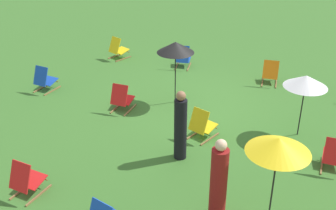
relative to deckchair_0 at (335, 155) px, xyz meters
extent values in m
plane|color=#386B28|center=(4.33, -1.38, -0.37)|extent=(40.00, 40.00, 0.00)
cube|color=olive|center=(0.22, -0.03, -0.35)|extent=(0.13, 0.76, 0.04)
cube|color=red|center=(0.02, -0.15, -0.10)|extent=(0.53, 0.49, 0.13)
cube|color=red|center=(-0.02, 0.14, 0.18)|extent=(0.51, 0.30, 0.57)
cylinder|color=olive|center=(0.04, -0.35, -0.17)|extent=(0.44, 0.08, 0.03)
cube|color=olive|center=(5.18, 3.88, -0.35)|extent=(0.06, 0.76, 0.04)
cube|color=olive|center=(5.62, 3.89, -0.35)|extent=(0.06, 0.76, 0.04)
cube|color=red|center=(5.40, 3.78, -0.10)|extent=(0.49, 0.45, 0.13)
cube|color=red|center=(5.40, 4.08, 0.18)|extent=(0.49, 0.26, 0.57)
cylinder|color=olive|center=(5.41, 3.58, -0.17)|extent=(0.44, 0.04, 0.03)
cube|color=olive|center=(5.55, -4.00, -0.35)|extent=(0.25, 0.74, 0.04)
cube|color=olive|center=(5.97, -3.88, -0.35)|extent=(0.25, 0.74, 0.04)
cube|color=#1947B7|center=(5.79, -4.04, -0.10)|extent=(0.58, 0.55, 0.13)
cube|color=#1947B7|center=(5.70, -3.75, 0.18)|extent=(0.53, 0.37, 0.57)
cylinder|color=olive|center=(5.84, -4.23, -0.17)|extent=(0.43, 0.15, 0.03)
cube|color=olive|center=(8.05, -3.54, -0.35)|extent=(0.24, 0.74, 0.04)
cube|color=olive|center=(8.47, -3.66, -0.35)|extent=(0.24, 0.74, 0.04)
cube|color=yellow|center=(8.23, -3.70, -0.10)|extent=(0.58, 0.55, 0.13)
cube|color=yellow|center=(8.32, -3.41, 0.18)|extent=(0.53, 0.37, 0.57)
cylinder|color=olive|center=(8.18, -3.89, -0.17)|extent=(0.43, 0.15, 0.03)
cube|color=olive|center=(2.94, 0.16, -0.35)|extent=(0.21, 0.75, 0.04)
cube|color=olive|center=(3.37, 0.06, -0.35)|extent=(0.21, 0.75, 0.04)
cube|color=yellow|center=(3.13, 0.01, -0.10)|extent=(0.57, 0.53, 0.13)
cube|color=yellow|center=(3.20, 0.30, 0.18)|extent=(0.52, 0.35, 0.57)
cylinder|color=olive|center=(3.09, -0.19, -0.17)|extent=(0.43, 0.13, 0.03)
cube|color=olive|center=(5.59, -0.21, -0.35)|extent=(0.13, 0.76, 0.04)
cube|color=olive|center=(6.02, -0.16, -0.35)|extent=(0.13, 0.76, 0.04)
cube|color=red|center=(5.82, -0.29, -0.10)|extent=(0.53, 0.49, 0.13)
cube|color=red|center=(5.78, 0.01, 0.18)|extent=(0.51, 0.30, 0.57)
cylinder|color=olive|center=(5.84, -0.48, -0.17)|extent=(0.44, 0.08, 0.03)
cube|color=olive|center=(2.41, -4.07, -0.35)|extent=(0.21, 0.75, 0.04)
cube|color=olive|center=(2.84, -3.97, -0.35)|extent=(0.21, 0.75, 0.04)
cube|color=orange|center=(2.65, -4.12, -0.10)|extent=(0.57, 0.53, 0.13)
cube|color=orange|center=(2.58, -3.82, 0.18)|extent=(0.52, 0.35, 0.57)
cylinder|color=olive|center=(2.69, -4.31, -0.17)|extent=(0.43, 0.13, 0.03)
cube|color=olive|center=(8.45, -0.15, -0.35)|extent=(0.05, 0.76, 0.04)
cube|color=olive|center=(8.89, -0.14, -0.35)|extent=(0.05, 0.76, 0.04)
cube|color=#1947B7|center=(8.68, -0.25, -0.10)|extent=(0.49, 0.44, 0.13)
cube|color=#1947B7|center=(8.67, 0.05, 0.18)|extent=(0.48, 0.26, 0.57)
cylinder|color=olive|center=(8.68, -0.45, -0.17)|extent=(0.44, 0.04, 0.03)
cylinder|color=black|center=(4.71, -1.32, 0.55)|extent=(0.03, 0.03, 1.85)
cone|color=black|center=(4.71, -1.32, 1.35)|extent=(1.07, 1.07, 0.31)
cylinder|color=black|center=(1.05, -1.17, 0.44)|extent=(0.03, 0.03, 1.63)
cone|color=white|center=(1.05, -1.17, 1.14)|extent=(1.07, 1.07, 0.30)
cylinder|color=black|center=(0.75, 2.52, 0.60)|extent=(0.03, 0.03, 1.94)
cone|color=yellow|center=(0.75, 2.52, 1.46)|extent=(1.12, 1.12, 0.27)
cylinder|color=maroon|center=(1.70, 2.71, 0.40)|extent=(0.34, 0.34, 1.55)
sphere|color=beige|center=(1.70, 2.71, 1.28)|extent=(0.22, 0.22, 0.22)
cylinder|color=black|center=(3.26, 1.21, 0.39)|extent=(0.35, 0.35, 1.51)
sphere|color=#936647|center=(3.26, 1.21, 1.24)|extent=(0.22, 0.22, 0.22)
camera|label=1|loc=(-0.46, 8.67, 5.29)|focal=45.00mm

